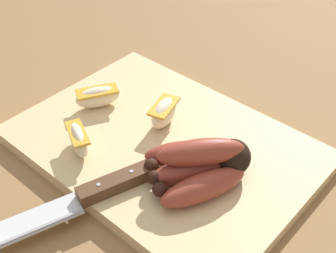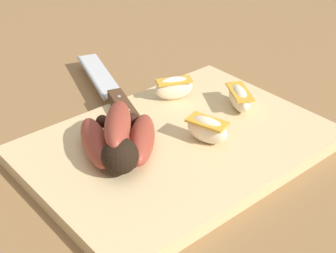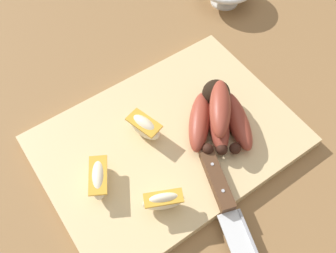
# 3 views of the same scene
# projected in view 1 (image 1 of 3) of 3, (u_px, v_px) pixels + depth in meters

# --- Properties ---
(ground_plane) EXTENTS (6.00, 6.00, 0.00)m
(ground_plane) POSITION_uv_depth(u_px,v_px,m) (164.00, 152.00, 0.66)
(ground_plane) COLOR olive
(cutting_board) EXTENTS (0.41, 0.29, 0.02)m
(cutting_board) POSITION_uv_depth(u_px,v_px,m) (163.00, 146.00, 0.65)
(cutting_board) COLOR #DBBC84
(cutting_board) RESTS_ON ground_plane
(banana_bunch) EXTENTS (0.14, 0.15, 0.06)m
(banana_bunch) POSITION_uv_depth(u_px,v_px,m) (201.00, 164.00, 0.57)
(banana_bunch) COLOR black
(banana_bunch) RESTS_ON cutting_board
(chefs_knife) EXTENTS (0.11, 0.28, 0.02)m
(chefs_knife) POSITION_uv_depth(u_px,v_px,m) (80.00, 199.00, 0.55)
(chefs_knife) COLOR silver
(chefs_knife) RESTS_ON cutting_board
(apple_wedge_near) EXTENTS (0.06, 0.04, 0.04)m
(apple_wedge_near) POSITION_uv_depth(u_px,v_px,m) (78.00, 140.00, 0.62)
(apple_wedge_near) COLOR #F4E5C1
(apple_wedge_near) RESTS_ON cutting_board
(apple_wedge_middle) EXTENTS (0.06, 0.07, 0.03)m
(apple_wedge_middle) POSITION_uv_depth(u_px,v_px,m) (98.00, 97.00, 0.70)
(apple_wedge_middle) COLOR #F4E5C1
(apple_wedge_middle) RESTS_ON cutting_board
(apple_wedge_far) EXTENTS (0.04, 0.07, 0.04)m
(apple_wedge_far) POSITION_uv_depth(u_px,v_px,m) (164.00, 112.00, 0.66)
(apple_wedge_far) COLOR #F4E5C1
(apple_wedge_far) RESTS_ON cutting_board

